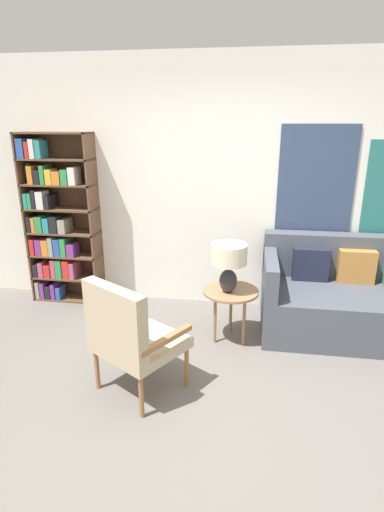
{
  "coord_description": "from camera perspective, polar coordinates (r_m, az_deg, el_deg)",
  "views": [
    {
      "loc": [
        0.32,
        -2.29,
        2.02
      ],
      "look_at": [
        -0.17,
        0.99,
        0.9
      ],
      "focal_mm": 28.0,
      "sensor_mm": 36.0,
      "label": 1
    }
  ],
  "objects": [
    {
      "name": "ground_plane",
      "position": [
        3.07,
        0.45,
        -22.48
      ],
      "size": [
        14.0,
        14.0,
        0.0
      ],
      "primitive_type": "plane",
      "color": "#66605B"
    },
    {
      "name": "side_table",
      "position": [
        3.8,
        5.53,
        -5.62
      ],
      "size": [
        0.52,
        0.52,
        0.52
      ],
      "color": "#99704C",
      "rests_on": "ground_plane"
    },
    {
      "name": "couch",
      "position": [
        4.32,
        22.42,
        -5.66
      ],
      "size": [
        1.85,
        0.95,
        0.92
      ],
      "color": "#474C56",
      "rests_on": "ground_plane"
    },
    {
      "name": "armchair",
      "position": [
        3.05,
        -9.04,
        -10.81
      ],
      "size": [
        0.8,
        0.8,
        0.94
      ],
      "color": "olive",
      "rests_on": "ground_plane"
    },
    {
      "name": "wall_back",
      "position": [
        4.38,
        5.14,
        9.77
      ],
      "size": [
        6.4,
        0.08,
        2.7
      ],
      "color": "white",
      "rests_on": "ground_plane"
    },
    {
      "name": "bookshelf",
      "position": [
        4.8,
        -18.84,
        4.43
      ],
      "size": [
        0.8,
        0.3,
        1.92
      ],
      "color": "brown",
      "rests_on": "ground_plane"
    },
    {
      "name": "table_lamp",
      "position": [
        3.62,
        5.28,
        -0.61
      ],
      "size": [
        0.33,
        0.33,
        0.46
      ],
      "color": "#2D2D33",
      "rests_on": "side_table"
    }
  ]
}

